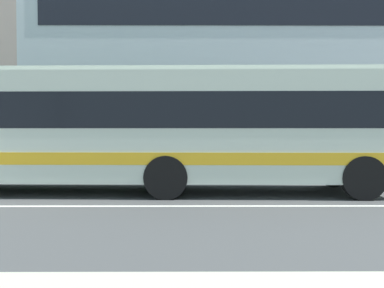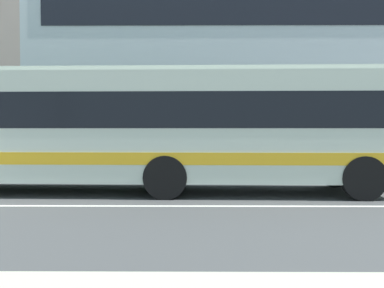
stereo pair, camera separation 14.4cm
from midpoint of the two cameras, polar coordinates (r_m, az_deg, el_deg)
The scene contains 2 objects.
apartment_block_right at distance 24.86m, azimuth 9.12°, elevation 12.55°, with size 22.57×11.11×12.36m.
transit_bus at distance 11.26m, azimuth -7.28°, elevation 2.40°, with size 12.57×2.94×3.06m.
Camera 1 is at (6.83, -9.08, 1.60)m, focal length 41.24 mm.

